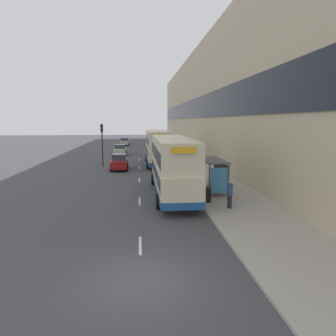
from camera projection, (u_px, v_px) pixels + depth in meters
ground_plane at (141, 280)px, 10.55m from camera, size 220.00×220.00×0.00m
pavement at (179, 154)px, 49.01m from camera, size 5.00×93.00×0.14m
terrace_facade at (204, 103)px, 48.09m from camera, size 3.10×93.00×16.73m
lane_mark_0 at (140, 245)px, 13.49m from camera, size 0.12×2.00×0.01m
lane_mark_1 at (140, 201)px, 20.88m from camera, size 0.12×2.00×0.01m
lane_mark_2 at (139, 180)px, 28.27m from camera, size 0.12×2.00×0.01m
lane_mark_3 at (139, 168)px, 35.66m from camera, size 0.12×2.00×0.01m
lane_mark_4 at (139, 160)px, 43.05m from camera, size 0.12×2.00×0.01m
bus_shelter at (216, 170)px, 22.66m from camera, size 1.60×4.20×2.48m
double_decker_bus_near at (172, 165)px, 22.31m from camera, size 2.85×11.35×4.30m
double_decker_bus_ahead at (157, 147)px, 37.73m from camera, size 2.85×10.40×4.30m
car_0 at (152, 143)px, 62.47m from camera, size 1.96×3.96×1.73m
car_1 at (125, 142)px, 67.84m from camera, size 2.01×4.52×1.70m
car_2 at (119, 162)px, 34.16m from camera, size 1.93×4.04×1.80m
car_3 at (120, 150)px, 48.99m from camera, size 2.03×4.56×1.70m
pedestrian_at_shelter at (230, 194)px, 18.64m from camera, size 0.35×0.35×1.77m
pedestrian_1 at (222, 171)px, 27.57m from camera, size 0.33×0.33×1.68m
litter_bin at (207, 194)px, 20.15m from camera, size 0.55×0.55×1.05m
traffic_light_far_kerb at (102, 138)px, 35.91m from camera, size 0.30×0.32×5.21m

